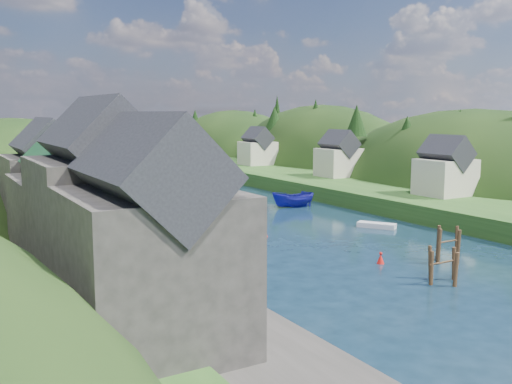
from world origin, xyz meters
TOP-DOWN VIEW (x-y plane):
  - ground at (0.00, 50.00)m, footprint 600.00×600.00m
  - hillside_right at (45.00, 75.00)m, footprint 36.00×245.56m
  - far_hills at (1.22, 174.01)m, footprint 103.00×68.00m
  - hill_trees at (1.13, 64.15)m, footprint 91.47×150.31m
  - quay_left at (-24.00, 20.00)m, footprint 12.00×110.00m
  - quayside_buildings at (-26.00, 6.39)m, footprint 8.00×35.84m
  - boat_sheds at (-26.00, 39.00)m, footprint 7.00×21.00m
  - terrace_right at (25.00, 40.00)m, footprint 16.00×120.00m
  - right_bank_cottages at (28.00, 48.33)m, footprint 9.00×59.24m
  - piling_cluster_near at (0.61, -1.21)m, footprint 3.18×2.97m
  - piling_cluster_far at (6.05, 3.03)m, footprint 2.84×2.69m
  - channel_buoy_near at (0.29, 5.76)m, footprint 0.70×0.70m
  - channel_buoy_far at (-3.05, 20.84)m, footprint 0.70×0.70m
  - moored_boats at (0.27, 31.45)m, footprint 33.24×98.70m

SIDE VIEW (x-z plane):
  - far_hills at x=1.22m, z-range -32.80..11.20m
  - hillside_right at x=45.00m, z-range -31.41..16.59m
  - ground at x=0.00m, z-range 0.00..0.00m
  - channel_buoy_near at x=0.29m, z-range -0.07..1.03m
  - channel_buoy_far at x=-3.05m, z-range -0.07..1.03m
  - moored_boats at x=0.27m, z-range -0.61..1.90m
  - quay_left at x=-24.00m, z-range 0.00..2.00m
  - piling_cluster_near at x=0.61m, z-range -0.57..2.83m
  - terrace_right at x=25.00m, z-range 0.00..2.40m
  - piling_cluster_far at x=6.05m, z-range -0.57..3.30m
  - boat_sheds at x=-26.00m, z-range 1.52..9.02m
  - right_bank_cottages at x=28.00m, z-range 1.64..10.05m
  - quayside_buildings at x=-26.00m, z-range 0.64..13.54m
  - hill_trees at x=1.13m, z-range 4.79..17.58m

